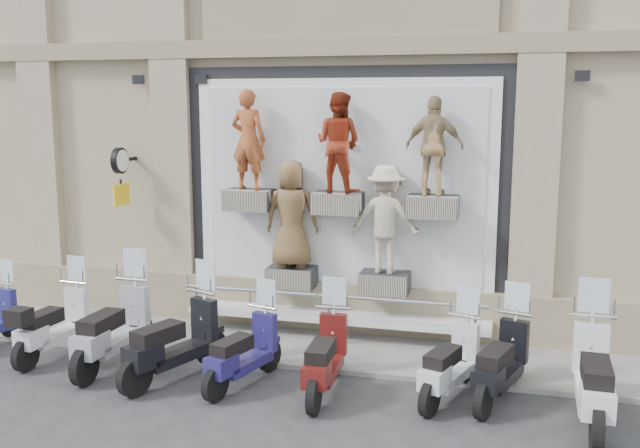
# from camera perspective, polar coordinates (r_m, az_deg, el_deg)

# --- Properties ---
(ground) EXTENTS (90.00, 90.00, 0.00)m
(ground) POSITION_cam_1_polar(r_m,az_deg,el_deg) (9.93, -2.21, -13.80)
(ground) COLOR #2C2C2E
(ground) RESTS_ON ground
(sidewalk) EXTENTS (16.00, 2.20, 0.08)m
(sidewalk) POSITION_cam_1_polar(r_m,az_deg,el_deg) (11.80, 0.83, -9.69)
(sidewalk) COLOR gray
(sidewalk) RESTS_ON ground
(building) EXTENTS (14.00, 8.60, 12.00)m
(building) POSITION_cam_1_polar(r_m,az_deg,el_deg) (16.05, 5.36, 17.00)
(building) COLOR tan
(building) RESTS_ON ground
(shop_vitrine) EXTENTS (5.60, 0.83, 4.30)m
(shop_vitrine) POSITION_cam_1_polar(r_m,az_deg,el_deg) (11.84, 1.90, 2.00)
(shop_vitrine) COLOR black
(shop_vitrine) RESTS_ON ground
(guard_rail) EXTENTS (5.06, 0.10, 0.93)m
(guard_rail) POSITION_cam_1_polar(r_m,az_deg,el_deg) (11.57, 0.72, -7.86)
(guard_rail) COLOR #9EA0A5
(guard_rail) RESTS_ON ground
(clock_sign_bracket) EXTENTS (0.10, 0.80, 1.02)m
(clock_sign_bracket) POSITION_cam_1_polar(r_m,az_deg,el_deg) (13.02, -15.66, 4.26)
(clock_sign_bracket) COLOR black
(clock_sign_bracket) RESTS_ON ground
(scooter_b) EXTENTS (0.66, 1.87, 1.50)m
(scooter_b) POSITION_cam_1_polar(r_m,az_deg,el_deg) (11.95, -20.53, -6.50)
(scooter_b) COLOR #BABBC1
(scooter_b) RESTS_ON ground
(scooter_c) EXTENTS (0.67, 2.10, 1.70)m
(scooter_c) POSITION_cam_1_polar(r_m,az_deg,el_deg) (11.19, -16.26, -6.82)
(scooter_c) COLOR gray
(scooter_c) RESTS_ON ground
(scooter_d) EXTENTS (1.26, 2.11, 1.65)m
(scooter_d) POSITION_cam_1_polar(r_m,az_deg,el_deg) (10.48, -11.63, -7.90)
(scooter_d) COLOR black
(scooter_d) RESTS_ON ground
(scooter_e) EXTENTS (0.96, 1.83, 1.42)m
(scooter_e) POSITION_cam_1_polar(r_m,az_deg,el_deg) (10.16, -6.17, -8.98)
(scooter_e) COLOR #1C1751
(scooter_e) RESTS_ON ground
(scooter_f) EXTENTS (0.61, 1.87, 1.50)m
(scooter_f) POSITION_cam_1_polar(r_m,az_deg,el_deg) (9.82, 0.41, -9.37)
(scooter_f) COLOR #4E0F0D
(scooter_f) RESTS_ON ground
(scooter_g) EXTENTS (1.04, 1.84, 1.44)m
(scooter_g) POSITION_cam_1_polar(r_m,az_deg,el_deg) (9.81, 10.41, -9.75)
(scooter_g) COLOR #BBBCC2
(scooter_g) RESTS_ON ground
(scooter_h) EXTENTS (1.05, 1.93, 1.50)m
(scooter_h) POSITION_cam_1_polar(r_m,az_deg,el_deg) (9.90, 14.34, -9.50)
(scooter_h) COLOR black
(scooter_h) RESTS_ON ground
(scooter_i) EXTENTS (0.68, 2.12, 1.71)m
(scooter_i) POSITION_cam_1_polar(r_m,az_deg,el_deg) (9.51, 21.14, -10.03)
(scooter_i) COLOR silver
(scooter_i) RESTS_ON ground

